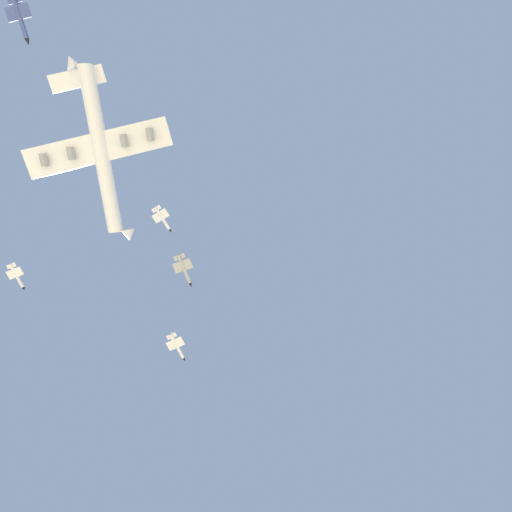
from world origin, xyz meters
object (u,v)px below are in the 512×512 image
at_px(chase_jet_lead, 177,346).
at_px(chase_jet_right_wing, 20,18).
at_px(chase_jet_high_escort, 162,218).
at_px(chase_jet_trailing, 184,269).
at_px(carrier_jet, 100,149).
at_px(chase_jet_left_wing, 17,276).

distance_m(chase_jet_lead, chase_jet_right_wing, 137.57).
bearing_deg(chase_jet_high_escort, chase_jet_trailing, -12.79).
height_order(carrier_jet, chase_jet_trailing, carrier_jet).
bearing_deg(chase_jet_left_wing, chase_jet_trailing, -75.51).
bearing_deg(chase_jet_right_wing, carrier_jet, -5.01).
height_order(chase_jet_left_wing, chase_jet_right_wing, chase_jet_left_wing).
relative_size(chase_jet_right_wing, chase_jet_trailing, 1.03).
bearing_deg(chase_jet_right_wing, chase_jet_left_wing, 35.16).
xyz_separation_m(carrier_jet, chase_jet_right_wing, (-38.83, 17.17, -24.26)).
bearing_deg(carrier_jet, chase_jet_lead, -3.81).
height_order(chase_jet_right_wing, chase_jet_high_escort, chase_jet_high_escort).
relative_size(chase_jet_lead, chase_jet_right_wing, 0.95).
height_order(chase_jet_lead, chase_jet_right_wing, chase_jet_lead).
relative_size(chase_jet_lead, chase_jet_left_wing, 0.98).
bearing_deg(chase_jet_trailing, chase_jet_left_wing, 103.18).
height_order(carrier_jet, chase_jet_left_wing, chase_jet_left_wing).
bearing_deg(chase_jet_lead, chase_jet_left_wing, 133.47).
relative_size(chase_jet_lead, chase_jet_high_escort, 1.04).
relative_size(chase_jet_left_wing, chase_jet_high_escort, 1.06).
xyz_separation_m(chase_jet_right_wing, chase_jet_high_escort, (68.46, -39.44, 47.11)).
relative_size(carrier_jet, chase_jet_trailing, 5.05).
height_order(chase_jet_lead, chase_jet_left_wing, chase_jet_left_wing).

